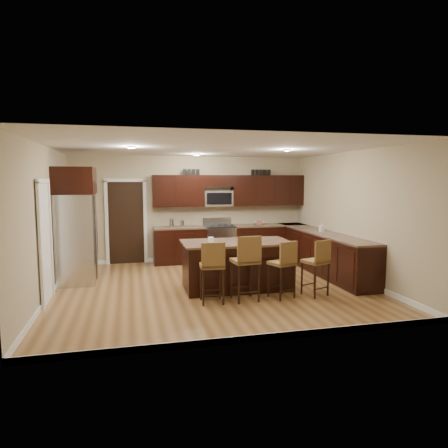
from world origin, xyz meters
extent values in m
plane|color=olive|center=(0.00, 0.00, 0.00)|extent=(6.00, 6.00, 0.00)
plane|color=silver|center=(0.00, 0.00, 2.70)|extent=(6.00, 6.00, 0.00)
plane|color=tan|center=(0.00, 2.75, 1.35)|extent=(6.00, 0.00, 6.00)
plane|color=tan|center=(-3.00, 0.00, 1.35)|extent=(0.00, 5.50, 5.50)
plane|color=tan|center=(3.00, 0.00, 1.35)|extent=(0.00, 5.50, 5.50)
cube|color=black|center=(-0.35, 2.45, 0.44)|extent=(1.30, 0.60, 0.88)
cube|color=black|center=(2.03, 2.45, 0.44)|extent=(1.94, 0.60, 0.88)
cube|color=black|center=(2.70, 0.48, 0.44)|extent=(0.60, 3.35, 0.88)
cube|color=brown|center=(-0.35, 2.45, 0.90)|extent=(1.30, 0.63, 0.04)
cube|color=brown|center=(2.03, 2.45, 0.90)|extent=(1.94, 0.63, 0.04)
cube|color=brown|center=(2.70, 0.48, 0.90)|extent=(0.63, 3.35, 0.04)
cube|color=black|center=(-0.35, 2.58, 1.82)|extent=(1.30, 0.33, 0.80)
cube|color=black|center=(2.03, 2.58, 1.82)|extent=(1.94, 0.33, 0.80)
cube|color=black|center=(0.68, 2.58, 2.07)|extent=(0.76, 0.33, 0.30)
cube|color=silver|center=(0.68, 2.45, 0.45)|extent=(0.76, 0.64, 0.90)
cube|color=black|center=(0.68, 2.45, 0.91)|extent=(0.76, 0.60, 0.03)
cube|color=black|center=(0.68, 2.15, 0.45)|extent=(0.65, 0.01, 0.45)
cube|color=silver|center=(0.68, 2.72, 1.02)|extent=(0.76, 0.05, 0.18)
cube|color=silver|center=(0.68, 2.60, 1.62)|extent=(0.76, 0.31, 0.40)
cube|color=black|center=(-1.65, 2.73, 1.03)|extent=(0.85, 0.03, 2.06)
cube|color=white|center=(-2.98, -0.30, 1.02)|extent=(0.03, 0.80, 2.04)
cube|color=black|center=(0.42, -0.18, 0.44)|extent=(2.00, 1.02, 0.88)
cube|color=brown|center=(0.42, -0.18, 0.90)|extent=(2.10, 1.12, 0.04)
cube|color=black|center=(0.42, -0.18, 0.04)|extent=(1.92, 0.94, 0.09)
cube|color=brown|center=(-0.22, -0.96, 0.64)|extent=(0.42, 0.42, 0.06)
cube|color=brown|center=(-0.23, -1.14, 0.85)|extent=(0.40, 0.06, 0.43)
cylinder|color=black|center=(-0.39, -1.13, 0.31)|extent=(0.03, 0.03, 0.62)
cylinder|color=black|center=(-0.05, -1.13, 0.31)|extent=(0.03, 0.03, 0.62)
cylinder|color=black|center=(-0.39, -0.79, 0.31)|extent=(0.03, 0.03, 0.62)
cylinder|color=black|center=(-0.05, -0.79, 0.31)|extent=(0.03, 0.03, 0.62)
cube|color=brown|center=(0.37, -0.96, 0.70)|extent=(0.47, 0.47, 0.06)
cube|color=brown|center=(0.39, -1.15, 0.92)|extent=(0.43, 0.08, 0.46)
cylinder|color=black|center=(0.18, -1.14, 0.33)|extent=(0.04, 0.04, 0.67)
cylinder|color=black|center=(0.55, -1.14, 0.33)|extent=(0.04, 0.04, 0.67)
cylinder|color=black|center=(0.18, -0.77, 0.33)|extent=(0.04, 0.04, 0.67)
cylinder|color=black|center=(0.55, -0.77, 0.33)|extent=(0.04, 0.04, 0.67)
cube|color=brown|center=(1.05, -0.96, 0.62)|extent=(0.49, 0.49, 0.06)
cube|color=brown|center=(1.11, -1.12, 0.83)|extent=(0.38, 0.16, 0.41)
cylinder|color=black|center=(0.88, -1.13, 0.30)|extent=(0.03, 0.03, 0.60)
cylinder|color=black|center=(1.21, -1.13, 0.30)|extent=(0.03, 0.03, 0.60)
cylinder|color=black|center=(0.88, -0.79, 0.30)|extent=(0.03, 0.03, 0.60)
cylinder|color=black|center=(1.21, -0.79, 0.30)|extent=(0.03, 0.03, 0.60)
cube|color=silver|center=(-2.62, 1.00, 0.91)|extent=(0.72, 0.91, 1.81)
cube|color=black|center=(-2.26, 1.00, 0.91)|extent=(0.01, 0.02, 1.72)
cylinder|color=silver|center=(-2.23, 0.92, 1.00)|extent=(0.02, 0.02, 0.81)
cylinder|color=silver|center=(-2.23, 1.08, 1.00)|extent=(0.02, 0.02, 0.81)
cube|color=black|center=(-2.62, 1.00, 2.08)|extent=(0.78, 0.97, 0.54)
cube|color=brown|center=(0.21, 1.70, 0.01)|extent=(1.03, 0.73, 0.01)
imported|color=silver|center=(1.76, 2.45, 0.96)|extent=(0.40, 0.40, 0.08)
imported|color=#B2B2B2|center=(2.70, 0.78, 1.02)|extent=(0.09, 0.09, 0.20)
cylinder|color=silver|center=(-0.55, 2.45, 1.02)|extent=(0.12, 0.12, 0.21)
cylinder|color=silver|center=(-0.28, 2.45, 1.00)|extent=(0.11, 0.11, 0.17)
cylinder|color=white|center=(-0.08, -0.18, 0.97)|extent=(0.10, 0.10, 0.10)
cube|color=brown|center=(1.70, -0.96, 0.62)|extent=(0.49, 0.49, 0.06)
cube|color=brown|center=(1.76, -1.12, 0.83)|extent=(0.38, 0.16, 0.41)
cylinder|color=black|center=(1.53, -1.13, 0.30)|extent=(0.03, 0.03, 0.60)
cylinder|color=black|center=(1.86, -1.13, 0.30)|extent=(0.03, 0.03, 0.60)
cylinder|color=black|center=(1.53, -0.79, 0.30)|extent=(0.03, 0.03, 0.60)
cylinder|color=black|center=(1.86, -0.79, 0.30)|extent=(0.03, 0.03, 0.60)
camera|label=1|loc=(-1.56, -7.50, 2.10)|focal=32.00mm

